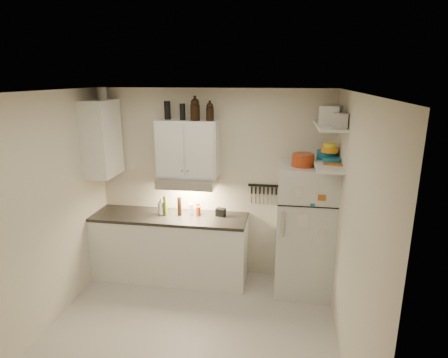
# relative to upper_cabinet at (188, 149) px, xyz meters

# --- Properties ---
(floor) EXTENTS (3.20, 3.00, 0.02)m
(floor) POSITION_rel_upper_cabinet_xyz_m (0.30, -1.33, -1.84)
(floor) COLOR beige
(floor) RESTS_ON ground
(ceiling) EXTENTS (3.20, 3.00, 0.02)m
(ceiling) POSITION_rel_upper_cabinet_xyz_m (0.30, -1.33, 0.78)
(ceiling) COLOR white
(ceiling) RESTS_ON ground
(back_wall) EXTENTS (3.20, 0.02, 2.60)m
(back_wall) POSITION_rel_upper_cabinet_xyz_m (0.30, 0.18, -0.53)
(back_wall) COLOR beige
(back_wall) RESTS_ON ground
(left_wall) EXTENTS (0.02, 3.00, 2.60)m
(left_wall) POSITION_rel_upper_cabinet_xyz_m (-1.31, -1.33, -0.53)
(left_wall) COLOR beige
(left_wall) RESTS_ON ground
(right_wall) EXTENTS (0.02, 3.00, 2.60)m
(right_wall) POSITION_rel_upper_cabinet_xyz_m (1.91, -1.33, -0.53)
(right_wall) COLOR beige
(right_wall) RESTS_ON ground
(base_cabinet) EXTENTS (2.10, 0.60, 0.88)m
(base_cabinet) POSITION_rel_upper_cabinet_xyz_m (-0.25, -0.14, -1.39)
(base_cabinet) COLOR white
(base_cabinet) RESTS_ON floor
(countertop) EXTENTS (2.10, 0.62, 0.04)m
(countertop) POSITION_rel_upper_cabinet_xyz_m (-0.25, -0.14, -0.93)
(countertop) COLOR #282522
(countertop) RESTS_ON base_cabinet
(upper_cabinet) EXTENTS (0.80, 0.33, 0.75)m
(upper_cabinet) POSITION_rel_upper_cabinet_xyz_m (0.00, 0.00, 0.00)
(upper_cabinet) COLOR white
(upper_cabinet) RESTS_ON back_wall
(side_cabinet) EXTENTS (0.33, 0.55, 1.00)m
(side_cabinet) POSITION_rel_upper_cabinet_xyz_m (-1.14, -0.14, 0.12)
(side_cabinet) COLOR white
(side_cabinet) RESTS_ON left_wall
(range_hood) EXTENTS (0.76, 0.46, 0.12)m
(range_hood) POSITION_rel_upper_cabinet_xyz_m (0.00, -0.06, -0.44)
(range_hood) COLOR silver
(range_hood) RESTS_ON back_wall
(fridge) EXTENTS (0.70, 0.68, 1.70)m
(fridge) POSITION_rel_upper_cabinet_xyz_m (1.55, -0.18, -0.98)
(fridge) COLOR silver
(fridge) RESTS_ON floor
(shelf_hi) EXTENTS (0.30, 0.95, 0.03)m
(shelf_hi) POSITION_rel_upper_cabinet_xyz_m (1.75, -0.31, 0.38)
(shelf_hi) COLOR white
(shelf_hi) RESTS_ON right_wall
(shelf_lo) EXTENTS (0.30, 0.95, 0.03)m
(shelf_lo) POSITION_rel_upper_cabinet_xyz_m (1.75, -0.31, -0.07)
(shelf_lo) COLOR white
(shelf_lo) RESTS_ON right_wall
(knife_strip) EXTENTS (0.42, 0.02, 0.03)m
(knife_strip) POSITION_rel_upper_cabinet_xyz_m (1.00, 0.15, -0.51)
(knife_strip) COLOR black
(knife_strip) RESTS_ON back_wall
(dutch_oven) EXTENTS (0.31, 0.31, 0.15)m
(dutch_oven) POSITION_rel_upper_cabinet_xyz_m (1.48, -0.25, -0.05)
(dutch_oven) COLOR #A73713
(dutch_oven) RESTS_ON fridge
(book_stack) EXTENTS (0.27, 0.32, 0.09)m
(book_stack) POSITION_rel_upper_cabinet_xyz_m (1.83, -0.36, -0.08)
(book_stack) COLOR #AE5715
(book_stack) RESTS_ON fridge
(spice_jar) EXTENTS (0.07, 0.07, 0.09)m
(spice_jar) POSITION_rel_upper_cabinet_xyz_m (1.58, -0.16, -0.08)
(spice_jar) COLOR silver
(spice_jar) RESTS_ON fridge
(stock_pot) EXTENTS (0.37, 0.37, 0.21)m
(stock_pot) POSITION_rel_upper_cabinet_xyz_m (1.83, -0.06, 0.49)
(stock_pot) COLOR silver
(stock_pot) RESTS_ON shelf_hi
(tin_a) EXTENTS (0.26, 0.25, 0.22)m
(tin_a) POSITION_rel_upper_cabinet_xyz_m (1.74, -0.42, 0.50)
(tin_a) COLOR #AAAAAD
(tin_a) RESTS_ON shelf_hi
(tin_b) EXTENTS (0.18, 0.18, 0.16)m
(tin_b) POSITION_rel_upper_cabinet_xyz_m (1.82, -0.62, 0.47)
(tin_b) COLOR #AAAAAD
(tin_b) RESTS_ON shelf_hi
(bowl_teal) EXTENTS (0.25, 0.25, 0.10)m
(bowl_teal) POSITION_rel_upper_cabinet_xyz_m (1.77, -0.13, 0.00)
(bowl_teal) COLOR #186688
(bowl_teal) RESTS_ON shelf_lo
(bowl_orange) EXTENTS (0.20, 0.20, 0.06)m
(bowl_orange) POSITION_rel_upper_cabinet_xyz_m (1.78, -0.22, 0.08)
(bowl_orange) COLOR orange
(bowl_orange) RESTS_ON bowl_teal
(bowl_yellow) EXTENTS (0.16, 0.16, 0.05)m
(bowl_yellow) POSITION_rel_upper_cabinet_xyz_m (1.78, -0.22, 0.14)
(bowl_yellow) COLOR yellow
(bowl_yellow) RESTS_ON bowl_orange
(plates) EXTENTS (0.23, 0.23, 0.06)m
(plates) POSITION_rel_upper_cabinet_xyz_m (1.81, -0.32, -0.02)
(plates) COLOR #186688
(plates) RESTS_ON shelf_lo
(growler_a) EXTENTS (0.15, 0.15, 0.29)m
(growler_a) POSITION_rel_upper_cabinet_xyz_m (0.12, -0.06, 0.52)
(growler_a) COLOR black
(growler_a) RESTS_ON upper_cabinet
(growler_b) EXTENTS (0.12, 0.12, 0.23)m
(growler_b) POSITION_rel_upper_cabinet_xyz_m (0.31, -0.04, 0.49)
(growler_b) COLOR black
(growler_b) RESTS_ON upper_cabinet
(thermos_a) EXTENTS (0.09, 0.09, 0.21)m
(thermos_a) POSITION_rel_upper_cabinet_xyz_m (-0.05, -0.03, 0.48)
(thermos_a) COLOR black
(thermos_a) RESTS_ON upper_cabinet
(thermos_b) EXTENTS (0.09, 0.09, 0.24)m
(thermos_b) POSITION_rel_upper_cabinet_xyz_m (-0.27, 0.02, 0.49)
(thermos_b) COLOR black
(thermos_b) RESTS_ON upper_cabinet
(side_jar) EXTENTS (0.14, 0.14, 0.16)m
(side_jar) POSITION_rel_upper_cabinet_xyz_m (-1.13, -0.02, 0.70)
(side_jar) COLOR silver
(side_jar) RESTS_ON side_cabinet
(soap_bottle) EXTENTS (0.12, 0.12, 0.27)m
(soap_bottle) POSITION_rel_upper_cabinet_xyz_m (-0.37, -0.12, -0.77)
(soap_bottle) COLOR white
(soap_bottle) RESTS_ON countertop
(pepper_mill) EXTENTS (0.06, 0.06, 0.15)m
(pepper_mill) POSITION_rel_upper_cabinet_xyz_m (0.12, -0.01, -0.83)
(pepper_mill) COLOR brown
(pepper_mill) RESTS_ON countertop
(oil_bottle) EXTENTS (0.07, 0.07, 0.28)m
(oil_bottle) POSITION_rel_upper_cabinet_xyz_m (-0.30, -0.13, -0.77)
(oil_bottle) COLOR #58701C
(oil_bottle) RESTS_ON countertop
(vinegar_bottle) EXTENTS (0.06, 0.06, 0.26)m
(vinegar_bottle) POSITION_rel_upper_cabinet_xyz_m (-0.11, -0.10, -0.78)
(vinegar_bottle) COLOR black
(vinegar_bottle) RESTS_ON countertop
(clear_bottle) EXTENTS (0.06, 0.06, 0.16)m
(clear_bottle) POSITION_rel_upper_cabinet_xyz_m (0.04, -0.06, -0.82)
(clear_bottle) COLOR silver
(clear_bottle) RESTS_ON countertop
(red_jar) EXTENTS (0.08, 0.08, 0.13)m
(red_jar) POSITION_rel_upper_cabinet_xyz_m (0.14, -0.07, -0.84)
(red_jar) COLOR #A73713
(red_jar) RESTS_ON countertop
(caddy) EXTENTS (0.14, 0.12, 0.11)m
(caddy) POSITION_rel_upper_cabinet_xyz_m (0.44, -0.04, -0.85)
(caddy) COLOR black
(caddy) RESTS_ON countertop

